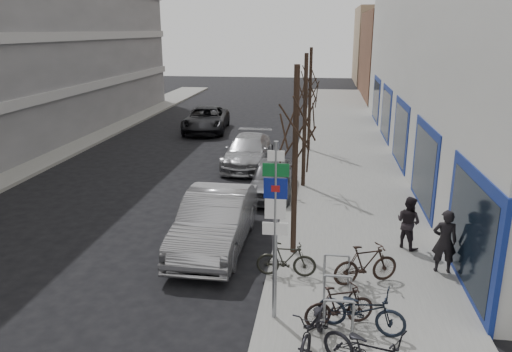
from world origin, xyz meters
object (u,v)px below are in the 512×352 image
(parked_car_back, at_px, (248,151))
(pedestrian_near, at_px, (445,241))
(bike_mid_inner, at_px, (286,259))
(meter_back, at_px, (298,146))
(tree_far, at_px, (311,75))
(bike_mid_curb, at_px, (361,306))
(bike_rack, at_px, (337,288))
(bike_near_right, at_px, (339,305))
(parked_car_mid, at_px, (272,178))
(bike_far_curb, at_px, (370,348))
(tree_mid, at_px, (306,89))
(bike_far_inner, at_px, (366,264))
(bike_near_left, at_px, (315,323))
(pedestrian_far, at_px, (408,222))
(tree_near, at_px, (296,117))
(meter_front, at_px, (276,233))
(parked_car_front, at_px, (215,221))
(meter_mid, at_px, (290,177))
(highway_sign_pole, at_px, (275,221))
(lane_car, at_px, (206,119))

(parked_car_back, distance_m, pedestrian_near, 12.50)
(bike_mid_inner, bearing_deg, meter_back, 0.74)
(tree_far, distance_m, bike_mid_curb, 17.18)
(bike_rack, xyz_separation_m, bike_near_right, (0.03, -0.74, -0.02))
(bike_near_right, bearing_deg, parked_car_mid, -6.11)
(bike_far_curb, height_order, pedestrian_near, pedestrian_near)
(tree_mid, bearing_deg, bike_mid_curb, -80.70)
(bike_far_inner, xyz_separation_m, parked_car_mid, (-3.14, 7.17, 0.02))
(meter_back, distance_m, bike_near_left, 15.04)
(bike_rack, xyz_separation_m, pedestrian_far, (2.12, 3.66, 0.29))
(tree_near, xyz_separation_m, meter_front, (-0.45, -0.50, -3.19))
(parked_car_front, bearing_deg, meter_mid, 68.33)
(pedestrian_far, bearing_deg, meter_mid, -4.34)
(highway_sign_pole, bearing_deg, bike_far_curb, -41.66)
(meter_back, bearing_deg, parked_car_back, -162.88)
(meter_mid, bearing_deg, bike_far_inner, -70.21)
(bike_rack, bearing_deg, bike_far_curb, -77.03)
(meter_front, bearing_deg, bike_mid_inner, -70.53)
(bike_far_curb, bearing_deg, lane_car, 52.10)
(meter_back, relative_size, bike_mid_inner, 0.80)
(meter_mid, distance_m, parked_car_mid, 0.95)
(bike_far_curb, xyz_separation_m, lane_car, (-8.50, 23.09, 0.04))
(bike_rack, bearing_deg, pedestrian_near, 37.98)
(highway_sign_pole, relative_size, bike_far_curb, 2.15)
(meter_back, height_order, bike_near_right, meter_back)
(highway_sign_pole, distance_m, bike_mid_inner, 2.71)
(tree_near, xyz_separation_m, tree_far, (0.00, 13.00, 0.00))
(tree_mid, distance_m, parked_car_mid, 3.73)
(meter_mid, bearing_deg, tree_far, 86.78)
(meter_mid, distance_m, parked_car_back, 5.33)
(highway_sign_pole, xyz_separation_m, tree_mid, (0.20, 10.01, 1.65))
(bike_near_left, distance_m, bike_mid_curb, 1.21)
(parked_car_mid, bearing_deg, bike_far_curb, -75.13)
(meter_front, height_order, bike_near_right, meter_front)
(tree_near, height_order, tree_mid, same)
(bike_rack, xyz_separation_m, meter_front, (-1.65, 2.40, 0.26))
(bike_mid_inner, bearing_deg, parked_car_back, 12.51)
(meter_mid, xyz_separation_m, meter_back, (0.00, 5.50, 0.00))
(parked_car_mid, bearing_deg, bike_far_inner, -66.75)
(tree_far, height_order, bike_mid_curb, tree_far)
(pedestrian_far, bearing_deg, bike_mid_inner, 77.73)
(bike_near_right, height_order, bike_mid_inner, bike_near_right)
(parked_car_mid, bearing_deg, meter_mid, -35.98)
(parked_car_back, height_order, lane_car, lane_car)
(tree_mid, xyz_separation_m, parked_car_front, (-2.37, -6.18, -3.24))
(pedestrian_far, bearing_deg, bike_near_left, 107.59)
(bike_near_right, relative_size, bike_far_curb, 0.83)
(meter_front, distance_m, bike_near_left, 4.16)
(bike_mid_inner, bearing_deg, parked_car_mid, 7.96)
(meter_mid, height_order, bike_near_right, meter_mid)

